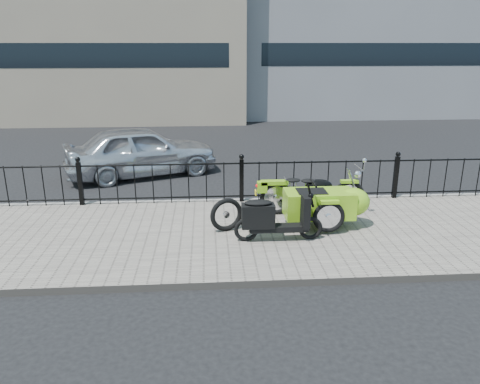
{
  "coord_description": "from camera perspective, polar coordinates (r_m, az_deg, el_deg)",
  "views": [
    {
      "loc": [
        -0.73,
        -8.59,
        3.5
      ],
      "look_at": [
        -0.13,
        -0.1,
        0.78
      ],
      "focal_mm": 35.0,
      "sensor_mm": 36.0,
      "label": 1
    }
  ],
  "objects": [
    {
      "name": "sedan_car",
      "position": [
        13.09,
        -11.93,
        4.93
      ],
      "size": [
        4.37,
        2.98,
        1.38
      ],
      "primitive_type": "imported",
      "rotation": [
        0.0,
        0.0,
        1.94
      ],
      "color": "silver",
      "rests_on": "ground"
    },
    {
      "name": "ground",
      "position": [
        9.31,
        0.77,
        -4.38
      ],
      "size": [
        120.0,
        120.0,
        0.0
      ],
      "primitive_type": "plane",
      "color": "black",
      "rests_on": "ground"
    },
    {
      "name": "spare_tire",
      "position": [
        8.74,
        -1.67,
        -2.78
      ],
      "size": [
        0.64,
        0.3,
        0.64
      ],
      "primitive_type": "torus",
      "rotation": [
        1.57,
        0.0,
        0.34
      ],
      "color": "black",
      "rests_on": "sidewalk"
    },
    {
      "name": "curb",
      "position": [
        10.63,
        0.13,
        -1.16
      ],
      "size": [
        30.0,
        0.1,
        0.12
      ],
      "primitive_type": "cube",
      "color": "gray",
      "rests_on": "ground"
    },
    {
      "name": "iron_fence",
      "position": [
        10.34,
        0.19,
        1.35
      ],
      "size": [
        14.11,
        0.11,
        1.08
      ],
      "color": "black",
      "rests_on": "sidewalk"
    },
    {
      "name": "sidewalk",
      "position": [
        8.83,
        1.04,
        -5.23
      ],
      "size": [
        30.0,
        3.8,
        0.12
      ],
      "primitive_type": "cube",
      "color": "#6E655D",
      "rests_on": "ground"
    },
    {
      "name": "scooter",
      "position": [
        8.31,
        3.99,
        -3.22
      ],
      "size": [
        1.59,
        0.46,
        1.08
      ],
      "color": "black",
      "rests_on": "sidewalk"
    },
    {
      "name": "motorcycle_sidecar",
      "position": [
        9.17,
        10.47,
        -1.08
      ],
      "size": [
        2.28,
        1.48,
        0.98
      ],
      "color": "black",
      "rests_on": "sidewalk"
    }
  ]
}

